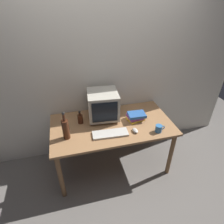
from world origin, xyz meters
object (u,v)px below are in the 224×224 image
computer_mouse (135,131)px  bottle_tall (66,129)px  book_stack (136,116)px  crt_monitor (103,105)px  mug (159,129)px  keyboard (110,134)px  bottle_short (80,119)px

computer_mouse → bottle_tall: 0.81m
bottle_tall → computer_mouse: bearing=-6.7°
bottle_tall → book_stack: size_ratio=1.47×
crt_monitor → bottle_tall: bearing=-148.4°
computer_mouse → mug: mug is taller
keyboard → book_stack: size_ratio=1.75×
crt_monitor → keyboard: (0.00, -0.37, -0.18)m
keyboard → computer_mouse: computer_mouse is taller
book_stack → keyboard: bearing=-152.1°
book_stack → mug: size_ratio=2.00×
keyboard → bottle_short: size_ratio=2.33×
crt_monitor → mug: 0.76m
bottle_tall → book_stack: (0.89, 0.14, -0.08)m
crt_monitor → keyboard: size_ratio=1.00×
book_stack → bottle_tall: bearing=-171.0°
computer_mouse → mug: 0.28m
crt_monitor → bottle_tall: size_ratio=1.18×
computer_mouse → bottle_short: 0.71m
keyboard → mug: mug is taller
computer_mouse → mug: bearing=-18.7°
mug → computer_mouse: bearing=166.3°
keyboard → mug: bearing=-5.5°
computer_mouse → keyboard: bearing=170.2°
bottle_short → mug: bottle_short is taller
bottle_tall → bottle_short: size_ratio=1.96×
bottle_short → book_stack: size_ratio=0.75×
computer_mouse → book_stack: book_stack is taller
computer_mouse → book_stack: bearing=63.3°
crt_monitor → book_stack: crt_monitor is taller
bottle_short → book_stack: (0.71, -0.11, -0.01)m
crt_monitor → keyboard: 0.41m
computer_mouse → crt_monitor: bearing=122.6°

